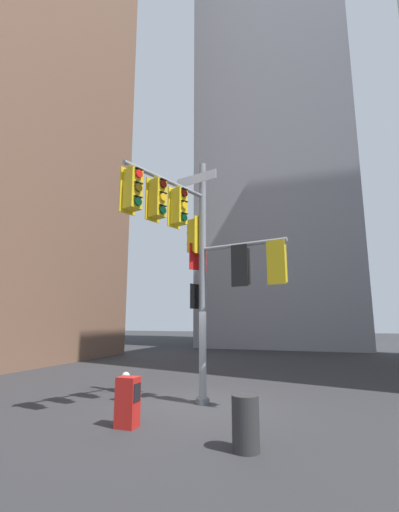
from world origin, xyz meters
TOP-DOWN VIEW (x-y plane):
  - ground at (0.00, 0.00)m, footprint 120.00×120.00m
  - building_mid_block at (-0.08, 24.93)m, footprint 13.62×13.62m
  - signal_pole_assembly at (0.15, -0.72)m, footprint 3.69×3.27m
  - fire_hydrant at (-2.20, -0.39)m, footprint 0.33×0.23m
  - newspaper_box at (-0.85, -2.55)m, footprint 0.45×0.36m
  - trash_bin at (1.83, -3.08)m, footprint 0.49×0.49m

SIDE VIEW (x-z plane):
  - ground at x=0.00m, z-range 0.00..0.00m
  - fire_hydrant at x=-2.20m, z-range 0.02..0.81m
  - trash_bin at x=1.83m, z-range 0.00..0.94m
  - newspaper_box at x=-0.85m, z-range 0.00..1.04m
  - signal_pole_assembly at x=0.15m, z-range 0.86..7.88m
  - building_mid_block at x=-0.08m, z-range 0.00..40.83m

